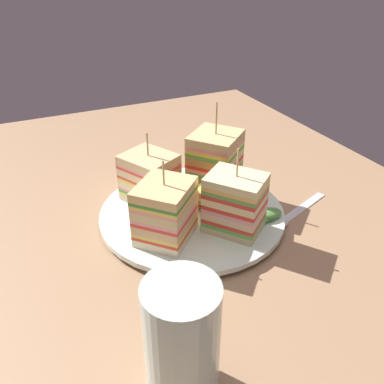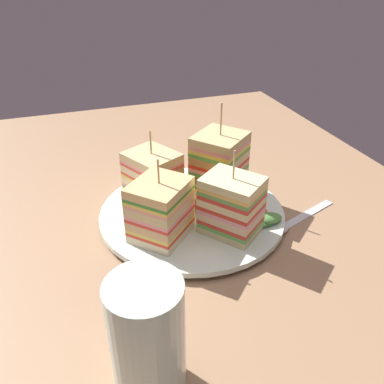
% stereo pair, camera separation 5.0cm
% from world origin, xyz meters
% --- Properties ---
extents(ground_plane, '(1.01, 0.74, 0.02)m').
position_xyz_m(ground_plane, '(0.00, 0.00, -0.01)').
color(ground_plane, '#9F7856').
extents(plate, '(0.26, 0.26, 0.01)m').
position_xyz_m(plate, '(0.00, 0.00, 0.01)').
color(plate, white).
rests_on(plate, ground_plane).
extents(sandwich_wedge_0, '(0.09, 0.09, 0.11)m').
position_xyz_m(sandwich_wedge_0, '(-0.06, -0.03, 0.05)').
color(sandwich_wedge_0, beige).
rests_on(sandwich_wedge_0, plate).
extents(sandwich_wedge_1, '(0.09, 0.09, 0.14)m').
position_xyz_m(sandwich_wedge_1, '(0.04, -0.06, 0.06)').
color(sandwich_wedge_1, beige).
rests_on(sandwich_wedge_1, plate).
extents(sandwich_wedge_2, '(0.09, 0.09, 0.10)m').
position_xyz_m(sandwich_wedge_2, '(0.05, 0.04, 0.05)').
color(sandwich_wedge_2, beige).
rests_on(sandwich_wedge_2, plate).
extents(sandwich_wedge_3, '(0.09, 0.09, 0.11)m').
position_xyz_m(sandwich_wedge_3, '(-0.04, 0.05, 0.05)').
color(sandwich_wedge_3, beige).
rests_on(sandwich_wedge_3, plate).
extents(chip_pile, '(0.08, 0.07, 0.04)m').
position_xyz_m(chip_pile, '(0.00, -0.02, 0.03)').
color(chip_pile, '#E7CD74').
rests_on(chip_pile, plate).
extents(salad_garnish, '(0.07, 0.06, 0.01)m').
position_xyz_m(salad_garnish, '(-0.05, -0.08, 0.02)').
color(salad_garnish, '#659F4E').
rests_on(salad_garnish, plate).
extents(spoon, '(0.06, 0.13, 0.01)m').
position_xyz_m(spoon, '(-0.06, -0.12, 0.00)').
color(spoon, silver).
rests_on(spoon, ground_plane).
extents(drinking_glass, '(0.06, 0.06, 0.12)m').
position_xyz_m(drinking_glass, '(-0.23, 0.12, 0.05)').
color(drinking_glass, silver).
rests_on(drinking_glass, ground_plane).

